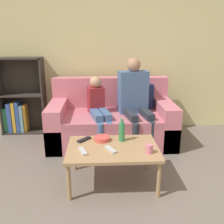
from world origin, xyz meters
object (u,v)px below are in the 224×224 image
(person_adult, at_px, (135,96))
(tv_remote_2, at_px, (84,140))
(couch, at_px, (112,121))
(person_child, at_px, (99,108))
(snack_bowl, at_px, (102,139))
(bookshelf, at_px, (21,103))
(coffee_table, at_px, (113,151))
(tv_remote_1, at_px, (83,151))
(bottle, at_px, (122,132))
(tv_remote_0, at_px, (111,150))
(cup_near, at_px, (149,149))

(person_adult, xyz_separation_m, tv_remote_2, (-0.66, -0.84, -0.27))
(couch, bearing_deg, person_child, -142.35)
(person_child, xyz_separation_m, snack_bowl, (0.04, -0.79, -0.11))
(snack_bowl, bearing_deg, tv_remote_2, 177.06)
(bookshelf, height_order, coffee_table, bookshelf)
(coffee_table, relative_size, person_adult, 0.77)
(person_child, bearing_deg, couch, 24.01)
(tv_remote_1, xyz_separation_m, tv_remote_2, (-0.00, 0.29, 0.00))
(person_child, bearing_deg, bottle, -86.55)
(tv_remote_2, bearing_deg, coffee_table, 11.21)
(tv_remote_0, distance_m, tv_remote_2, 0.38)
(tv_remote_1, bearing_deg, bookshelf, 103.73)
(bookshelf, height_order, tv_remote_0, bookshelf)
(tv_remote_0, xyz_separation_m, snack_bowl, (-0.08, 0.25, 0.01))
(cup_near, bearing_deg, bottle, 128.32)
(bookshelf, xyz_separation_m, snack_bowl, (1.27, -1.38, -0.04))
(snack_bowl, bearing_deg, tv_remote_0, -72.28)
(couch, height_order, bookshelf, bookshelf)
(person_child, distance_m, tv_remote_1, 1.09)
(tv_remote_0, bearing_deg, tv_remote_2, 108.52)
(bookshelf, relative_size, tv_remote_2, 7.54)
(couch, height_order, coffee_table, couch)
(bookshelf, distance_m, bottle, 2.03)
(tv_remote_0, bearing_deg, coffee_table, 44.63)
(person_child, distance_m, snack_bowl, 0.80)
(bookshelf, relative_size, person_child, 1.23)
(person_child, relative_size, snack_bowl, 5.65)
(bookshelf, relative_size, cup_near, 13.63)
(coffee_table, bearing_deg, bookshelf, 131.45)
(person_child, distance_m, bottle, 0.85)
(cup_near, bearing_deg, person_adult, 89.34)
(bookshelf, height_order, person_adult, person_adult)
(tv_remote_2, bearing_deg, tv_remote_0, -0.57)
(coffee_table, distance_m, person_child, 0.99)
(cup_near, xyz_separation_m, tv_remote_1, (-0.64, 0.05, -0.03))
(person_adult, height_order, tv_remote_1, person_adult)
(tv_remote_1, distance_m, snack_bowl, 0.34)
(bookshelf, bearing_deg, snack_bowl, -47.39)
(person_child, bearing_deg, tv_remote_0, -97.20)
(couch, relative_size, tv_remote_1, 9.92)
(coffee_table, relative_size, person_child, 0.97)
(cup_near, bearing_deg, tv_remote_2, 152.85)
(person_adult, xyz_separation_m, tv_remote_0, (-0.38, -1.11, -0.27))
(bottle, bearing_deg, bookshelf, 136.67)
(cup_near, distance_m, snack_bowl, 0.56)
(tv_remote_2, bearing_deg, bottle, 39.24)
(couch, distance_m, tv_remote_0, 1.20)
(bookshelf, height_order, bottle, bookshelf)
(coffee_table, relative_size, tv_remote_0, 5.37)
(coffee_table, distance_m, snack_bowl, 0.21)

